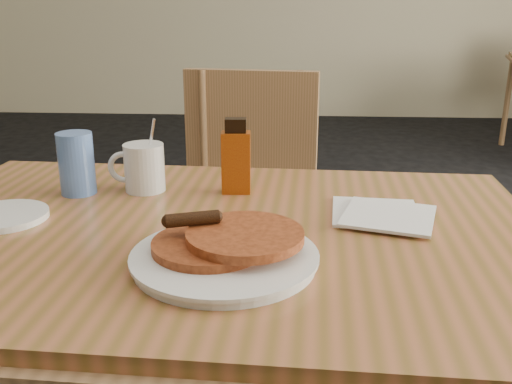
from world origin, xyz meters
TOP-DOWN VIEW (x-y plane):
  - main_table at (-0.02, -0.05)m, footprint 1.28×0.90m
  - chair_main_far at (-0.01, 0.68)m, footprint 0.48×0.48m
  - pancake_plate at (0.02, -0.19)m, footprint 0.29×0.29m
  - coffee_mug at (-0.20, 0.16)m, footprint 0.12×0.09m
  - syrup_bottle at (0.00, 0.16)m, footprint 0.06×0.04m
  - napkin_stack at (0.30, 0.02)m, footprint 0.21×0.22m
  - blue_tumbler at (-0.33, 0.13)m, footprint 0.09×0.09m
  - side_saucer at (-0.42, -0.03)m, footprint 0.18×0.18m

SIDE VIEW (x-z plane):
  - chair_main_far at x=-0.01m, z-range 0.09..1.03m
  - main_table at x=-0.02m, z-range 0.33..1.08m
  - napkin_stack at x=0.30m, z-range 0.75..0.76m
  - side_saucer at x=-0.42m, z-range 0.75..0.76m
  - pancake_plate at x=0.02m, z-range 0.73..0.80m
  - coffee_mug at x=-0.20m, z-range 0.72..0.88m
  - blue_tumbler at x=-0.33m, z-range 0.75..0.88m
  - syrup_bottle at x=0.00m, z-range 0.74..0.91m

